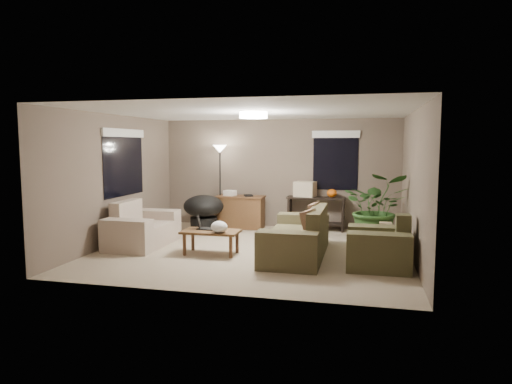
% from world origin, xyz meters
% --- Properties ---
extents(room_shell, '(5.50, 5.50, 5.50)m').
position_xyz_m(room_shell, '(0.00, 0.00, 1.25)').
color(room_shell, tan).
rests_on(room_shell, ground).
extents(main_sofa, '(0.95, 2.20, 0.85)m').
position_xyz_m(main_sofa, '(0.86, -0.26, 0.29)').
color(main_sofa, brown).
rests_on(main_sofa, ground).
extents(throw_pillows, '(0.33, 1.38, 0.47)m').
position_xyz_m(throw_pillows, '(1.12, -0.26, 0.65)').
color(throw_pillows, '#8C7251').
rests_on(throw_pillows, main_sofa).
extents(loveseat, '(0.90, 1.60, 0.85)m').
position_xyz_m(loveseat, '(-2.19, -0.09, 0.30)').
color(loveseat, beige).
rests_on(loveseat, ground).
extents(armchair, '(0.95, 1.00, 0.85)m').
position_xyz_m(armchair, '(2.20, -0.66, 0.30)').
color(armchair, brown).
rests_on(armchair, ground).
extents(coffee_table, '(1.00, 0.55, 0.42)m').
position_xyz_m(coffee_table, '(-0.66, -0.45, 0.36)').
color(coffee_table, brown).
rests_on(coffee_table, ground).
extents(laptop, '(0.39, 0.26, 0.24)m').
position_xyz_m(laptop, '(-0.83, -0.35, 0.48)').
color(laptop, black).
rests_on(laptop, coffee_table).
extents(plastic_bag, '(0.37, 0.35, 0.20)m').
position_xyz_m(plastic_bag, '(-0.46, -0.60, 0.52)').
color(plastic_bag, white).
rests_on(plastic_bag, coffee_table).
extents(desk, '(1.10, 0.50, 0.75)m').
position_xyz_m(desk, '(-0.81, 2.08, 0.38)').
color(desk, brown).
rests_on(desk, ground).
extents(desk_papers, '(0.73, 0.32, 0.12)m').
position_xyz_m(desk_papers, '(-0.97, 2.07, 0.80)').
color(desk_papers, silver).
rests_on(desk_papers, desk).
extents(console_table, '(1.30, 0.40, 0.75)m').
position_xyz_m(console_table, '(0.90, 2.26, 0.44)').
color(console_table, black).
rests_on(console_table, ground).
extents(pumpkin, '(0.24, 0.24, 0.19)m').
position_xyz_m(pumpkin, '(1.25, 2.26, 0.84)').
color(pumpkin, orange).
rests_on(pumpkin, console_table).
extents(cardboard_box, '(0.51, 0.43, 0.34)m').
position_xyz_m(cardboard_box, '(0.65, 2.26, 0.92)').
color(cardboard_box, beige).
rests_on(cardboard_box, console_table).
extents(papasan_chair, '(1.08, 1.08, 0.80)m').
position_xyz_m(papasan_chair, '(-1.55, 1.63, 0.47)').
color(papasan_chair, black).
rests_on(papasan_chair, ground).
extents(floor_lamp, '(0.32, 0.32, 1.91)m').
position_xyz_m(floor_lamp, '(-1.31, 2.12, 1.60)').
color(floor_lamp, black).
rests_on(floor_lamp, ground).
extents(ceiling_fixture, '(0.50, 0.50, 0.10)m').
position_xyz_m(ceiling_fixture, '(0.00, 0.00, 2.44)').
color(ceiling_fixture, white).
rests_on(ceiling_fixture, room_shell).
extents(houseplant, '(1.24, 1.38, 1.08)m').
position_xyz_m(houseplant, '(2.20, 1.18, 0.54)').
color(houseplant, '#2D5923').
rests_on(houseplant, ground).
extents(cat_scratching_post, '(0.32, 0.32, 0.50)m').
position_xyz_m(cat_scratching_post, '(2.34, 0.63, 0.21)').
color(cat_scratching_post, tan).
rests_on(cat_scratching_post, ground).
extents(window_left, '(0.05, 1.56, 1.33)m').
position_xyz_m(window_left, '(-2.73, 0.30, 1.78)').
color(window_left, black).
rests_on(window_left, room_shell).
extents(window_back, '(1.06, 0.05, 1.33)m').
position_xyz_m(window_back, '(1.30, 2.48, 1.79)').
color(window_back, black).
rests_on(window_back, room_shell).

